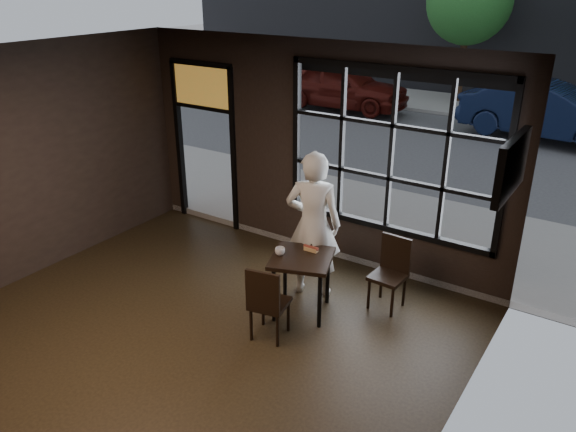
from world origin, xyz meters
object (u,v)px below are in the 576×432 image
Objects in this scene: man at (313,225)px; cafe_table at (302,284)px; chair_near at (270,301)px; navy_car at (548,111)px.

cafe_table is at bearing 83.79° from man.
chair_near is 1.26m from man.
man is 9.67m from navy_car.
navy_car reaches higher than cafe_table.
man reaches higher than navy_car.
man reaches higher than chair_near.
man is 0.47× the size of navy_car.
navy_car is (1.03, 10.75, 0.32)m from chair_near.
man is (-0.11, 1.15, 0.52)m from chair_near.
cafe_table is at bearing -104.36° from chair_near.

